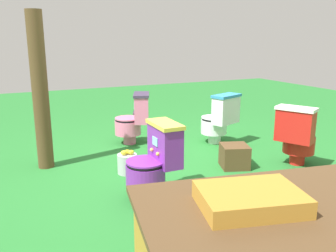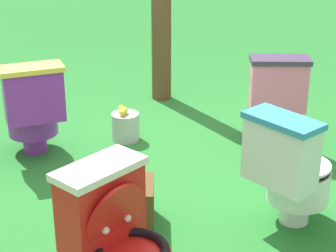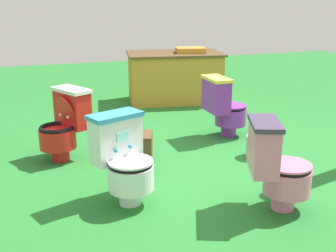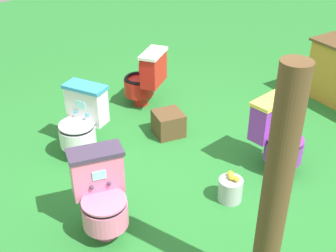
{
  "view_description": "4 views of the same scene",
  "coord_description": "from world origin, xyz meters",
  "px_view_note": "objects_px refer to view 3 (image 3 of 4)",
  "views": [
    {
      "loc": [
        1.71,
        3.59,
        1.5
      ],
      "look_at": [
        -0.19,
        -0.45,
        0.38
      ],
      "focal_mm": 38.52,
      "sensor_mm": 36.0,
      "label": 1
    },
    {
      "loc": [
        -3.68,
        1.18,
        1.94
      ],
      "look_at": [
        -0.19,
        -0.15,
        0.37
      ],
      "focal_mm": 63.84,
      "sensor_mm": 36.0,
      "label": 2
    },
    {
      "loc": [
        -1.8,
        -3.74,
        1.64
      ],
      "look_at": [
        -0.4,
        0.18,
        0.36
      ],
      "focal_mm": 45.87,
      "sensor_mm": 36.0,
      "label": 3
    },
    {
      "loc": [
        2.41,
        -2.59,
        2.68
      ],
      "look_at": [
        -0.24,
        -0.14,
        0.48
      ],
      "focal_mm": 47.51,
      "sensor_mm": 36.0,
      "label": 4
    }
  ],
  "objects_px": {
    "toilet_white": "(124,159)",
    "small_crate": "(137,146)",
    "toilet_pink": "(277,165)",
    "toilet_purple": "(224,106)",
    "toilet_red": "(65,124)",
    "lemon_bucket": "(256,145)",
    "vendor_table": "(175,77)"
  },
  "relations": [
    {
      "from": "small_crate",
      "to": "toilet_red",
      "type": "bearing_deg",
      "value": 159.24
    },
    {
      "from": "toilet_white",
      "to": "lemon_bucket",
      "type": "relative_size",
      "value": 2.63
    },
    {
      "from": "toilet_pink",
      "to": "toilet_purple",
      "type": "xyz_separation_m",
      "value": [
        0.44,
        1.77,
        0.0
      ]
    },
    {
      "from": "toilet_red",
      "to": "vendor_table",
      "type": "height_order",
      "value": "vendor_table"
    },
    {
      "from": "toilet_purple",
      "to": "toilet_pink",
      "type": "bearing_deg",
      "value": -13.91
    },
    {
      "from": "small_crate",
      "to": "lemon_bucket",
      "type": "relative_size",
      "value": 1.11
    },
    {
      "from": "toilet_red",
      "to": "small_crate",
      "type": "relative_size",
      "value": 2.37
    },
    {
      "from": "toilet_red",
      "to": "lemon_bucket",
      "type": "xyz_separation_m",
      "value": [
        1.89,
        -0.61,
        -0.26
      ]
    },
    {
      "from": "toilet_red",
      "to": "small_crate",
      "type": "height_order",
      "value": "toilet_red"
    },
    {
      "from": "lemon_bucket",
      "to": "toilet_red",
      "type": "bearing_deg",
      "value": 162.03
    },
    {
      "from": "toilet_white",
      "to": "lemon_bucket",
      "type": "distance_m",
      "value": 1.66
    },
    {
      "from": "toilet_pink",
      "to": "lemon_bucket",
      "type": "distance_m",
      "value": 1.19
    },
    {
      "from": "vendor_table",
      "to": "toilet_red",
      "type": "bearing_deg",
      "value": -134.43
    },
    {
      "from": "small_crate",
      "to": "toilet_purple",
      "type": "bearing_deg",
      "value": 16.92
    },
    {
      "from": "small_crate",
      "to": "toilet_white",
      "type": "bearing_deg",
      "value": -111.81
    },
    {
      "from": "toilet_white",
      "to": "toilet_red",
      "type": "bearing_deg",
      "value": -94.07
    },
    {
      "from": "toilet_purple",
      "to": "toilet_red",
      "type": "xyz_separation_m",
      "value": [
        -1.86,
        -0.09,
        0.0
      ]
    },
    {
      "from": "toilet_pink",
      "to": "toilet_purple",
      "type": "relative_size",
      "value": 1.0
    },
    {
      "from": "toilet_purple",
      "to": "toilet_white",
      "type": "bearing_deg",
      "value": -50.81
    },
    {
      "from": "toilet_pink",
      "to": "toilet_purple",
      "type": "distance_m",
      "value": 1.82
    },
    {
      "from": "toilet_white",
      "to": "lemon_bucket",
      "type": "height_order",
      "value": "toilet_white"
    },
    {
      "from": "toilet_pink",
      "to": "small_crate",
      "type": "bearing_deg",
      "value": -130.16
    },
    {
      "from": "toilet_white",
      "to": "small_crate",
      "type": "relative_size",
      "value": 2.37
    },
    {
      "from": "toilet_red",
      "to": "lemon_bucket",
      "type": "height_order",
      "value": "toilet_red"
    },
    {
      "from": "toilet_pink",
      "to": "toilet_purple",
      "type": "height_order",
      "value": "same"
    },
    {
      "from": "vendor_table",
      "to": "lemon_bucket",
      "type": "distance_m",
      "value": 2.61
    },
    {
      "from": "vendor_table",
      "to": "small_crate",
      "type": "relative_size",
      "value": 5.2
    },
    {
      "from": "toilet_pink",
      "to": "toilet_white",
      "type": "height_order",
      "value": "same"
    },
    {
      "from": "toilet_purple",
      "to": "lemon_bucket",
      "type": "relative_size",
      "value": 2.63
    },
    {
      "from": "toilet_red",
      "to": "vendor_table",
      "type": "distance_m",
      "value": 2.77
    },
    {
      "from": "toilet_purple",
      "to": "lemon_bucket",
      "type": "bearing_deg",
      "value": 2.59
    },
    {
      "from": "small_crate",
      "to": "lemon_bucket",
      "type": "height_order",
      "value": "lemon_bucket"
    }
  ]
}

